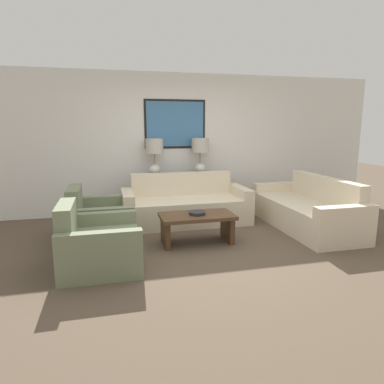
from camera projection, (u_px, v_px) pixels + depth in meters
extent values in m
plane|color=brown|center=(209.00, 251.00, 4.65)|extent=(20.00, 20.00, 0.00)
cube|color=silver|center=(175.00, 144.00, 6.65)|extent=(8.34, 0.10, 2.65)
cube|color=black|center=(175.00, 124.00, 6.52)|extent=(1.18, 0.01, 0.92)
cube|color=teal|center=(175.00, 124.00, 6.52)|extent=(1.10, 0.02, 0.84)
cube|color=black|center=(178.00, 195.00, 6.57)|extent=(1.37, 0.39, 0.73)
cylinder|color=silver|center=(155.00, 176.00, 6.40)|extent=(0.17, 0.17, 0.02)
sphere|color=silver|center=(155.00, 170.00, 6.37)|extent=(0.21, 0.21, 0.21)
cylinder|color=#8C7A51|center=(155.00, 159.00, 6.33)|extent=(0.02, 0.02, 0.21)
cylinder|color=#B2ADA3|center=(154.00, 146.00, 6.29)|extent=(0.33, 0.33, 0.27)
cylinder|color=silver|center=(200.00, 175.00, 6.60)|extent=(0.17, 0.17, 0.02)
sphere|color=silver|center=(200.00, 169.00, 6.58)|extent=(0.21, 0.21, 0.21)
cylinder|color=#8C7A51|center=(200.00, 158.00, 6.54)|extent=(0.02, 0.02, 0.21)
cylinder|color=#B2ADA3|center=(200.00, 145.00, 6.49)|extent=(0.33, 0.33, 0.27)
cube|color=beige|center=(187.00, 212.00, 5.86)|extent=(1.81, 0.73, 0.43)
cube|color=beige|center=(182.00, 195.00, 6.25)|extent=(1.81, 0.18, 0.84)
cube|color=beige|center=(128.00, 209.00, 5.69)|extent=(0.18, 0.91, 0.60)
cube|color=beige|center=(240.00, 203.00, 6.16)|extent=(0.18, 0.91, 0.60)
cube|color=beige|center=(299.00, 215.00, 5.63)|extent=(0.73, 1.81, 0.43)
cube|color=beige|center=(324.00, 202.00, 5.70)|extent=(0.18, 1.81, 0.84)
cube|color=beige|center=(276.00, 198.00, 6.59)|extent=(0.91, 0.18, 0.60)
cube|color=beige|center=(344.00, 227.00, 4.69)|extent=(0.91, 0.18, 0.60)
cube|color=#4C331E|center=(197.00, 216.00, 4.88)|extent=(1.05, 0.56, 0.05)
cube|color=#4C331E|center=(165.00, 233.00, 4.82)|extent=(0.07, 0.45, 0.38)
cube|color=#4C331E|center=(227.00, 228.00, 5.03)|extent=(0.07, 0.45, 0.38)
cylinder|color=#232328|center=(197.00, 213.00, 4.87)|extent=(0.24, 0.24, 0.04)
cube|color=#707A5B|center=(108.00, 225.00, 5.14)|extent=(0.74, 0.72, 0.41)
cube|color=#707A5B|center=(75.00, 214.00, 5.00)|extent=(0.18, 0.72, 0.80)
cube|color=#707A5B|center=(101.00, 228.00, 4.70)|extent=(0.92, 0.14, 0.57)
cube|color=#707A5B|center=(102.00, 213.00, 5.51)|extent=(0.92, 0.14, 0.57)
cube|color=#707A5B|center=(109.00, 250.00, 4.12)|extent=(0.74, 0.72, 0.41)
cube|color=#707A5B|center=(67.00, 237.00, 3.97)|extent=(0.18, 0.72, 0.80)
cube|color=#707A5B|center=(100.00, 257.00, 3.67)|extent=(0.92, 0.14, 0.57)
cube|color=#707A5B|center=(101.00, 233.00, 4.49)|extent=(0.92, 0.14, 0.57)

